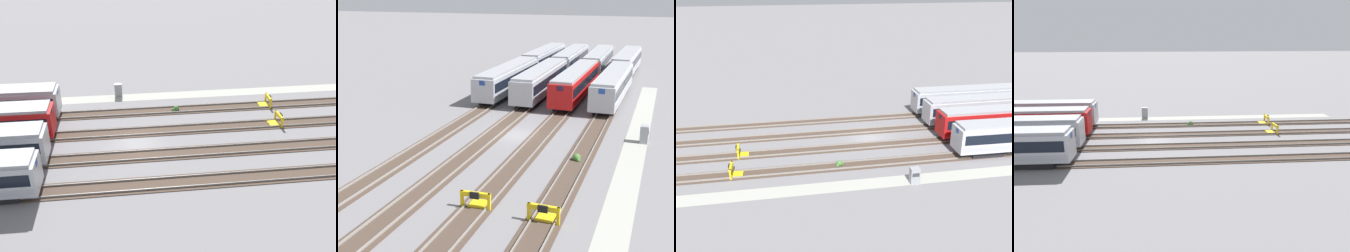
# 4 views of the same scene
# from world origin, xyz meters

# --- Properties ---
(ground_plane) EXTENTS (400.00, 400.00, 0.00)m
(ground_plane) POSITION_xyz_m (0.00, 0.00, 0.00)
(ground_plane) COLOR slate
(service_walkway) EXTENTS (54.00, 2.00, 0.01)m
(service_walkway) POSITION_xyz_m (0.00, -10.77, 0.00)
(service_walkway) COLOR #9E9E93
(service_walkway) RESTS_ON ground
(rail_track_nearest) EXTENTS (90.00, 2.23, 0.21)m
(rail_track_nearest) POSITION_xyz_m (0.00, -6.73, 0.04)
(rail_track_nearest) COLOR #47382D
(rail_track_nearest) RESTS_ON ground
(rail_track_near_inner) EXTENTS (90.00, 2.24, 0.21)m
(rail_track_near_inner) POSITION_xyz_m (0.00, -2.24, 0.04)
(rail_track_near_inner) COLOR #47382D
(rail_track_near_inner) RESTS_ON ground
(rail_track_middle) EXTENTS (90.00, 2.24, 0.21)m
(rail_track_middle) POSITION_xyz_m (0.00, 2.24, 0.04)
(rail_track_middle) COLOR #47382D
(rail_track_middle) RESTS_ON ground
(rail_track_far_inner) EXTENTS (90.00, 2.23, 0.21)m
(rail_track_far_inner) POSITION_xyz_m (0.00, 6.73, 0.04)
(rail_track_far_inner) COLOR #47382D
(rail_track_far_inner) RESTS_ON ground
(subway_car_front_row_leftmost) EXTENTS (18.02, 2.98, 3.70)m
(subway_car_front_row_leftmost) POSITION_xyz_m (35.77, 2.26, 2.04)
(subway_car_front_row_leftmost) COLOR #ADAFB7
(subway_car_front_row_leftmost) RESTS_ON ground
(subway_car_front_row_left_inner) EXTENTS (18.05, 3.16, 3.70)m
(subway_car_front_row_left_inner) POSITION_xyz_m (35.71, -2.26, 2.04)
(subway_car_front_row_left_inner) COLOR #ADAFB7
(subway_car_front_row_left_inner) RESTS_ON ground
(subway_car_front_row_centre) EXTENTS (18.05, 3.16, 3.70)m
(subway_car_front_row_centre) POSITION_xyz_m (17.01, -6.78, 2.04)
(subway_car_front_row_centre) COLOR #ADAFB7
(subway_car_front_row_centre) RESTS_ON ground
(subway_car_front_row_right_inner) EXTENTS (18.03, 3.06, 3.70)m
(subway_car_front_row_right_inner) POSITION_xyz_m (35.98, 6.76, 2.04)
(subway_car_front_row_right_inner) COLOR #ADAFB7
(subway_car_front_row_right_inner) RESTS_ON ground
(subway_car_front_row_rightmost) EXTENTS (18.06, 3.24, 3.70)m
(subway_car_front_row_rightmost) POSITION_xyz_m (35.78, -6.69, 2.04)
(subway_car_front_row_rightmost) COLOR #ADAFB7
(subway_car_front_row_rightmost) RESTS_ON ground
(subway_car_back_row_leftmost) EXTENTS (18.03, 3.03, 3.70)m
(subway_car_back_row_leftmost) POSITION_xyz_m (17.01, 6.67, 2.04)
(subway_car_back_row_leftmost) COLOR #ADAFB7
(subway_car_back_row_leftmost) RESTS_ON ground
(subway_car_back_row_centre) EXTENTS (18.01, 2.90, 3.70)m
(subway_car_back_row_centre) POSITION_xyz_m (17.01, 2.24, 2.04)
(subway_car_back_row_centre) COLOR #ADAFB7
(subway_car_back_row_centre) RESTS_ON ground
(subway_car_back_row_rightmost) EXTENTS (18.02, 2.96, 3.70)m
(subway_car_back_row_rightmost) POSITION_xyz_m (17.01, -2.23, 2.04)
(subway_car_back_row_rightmost) COLOR #B71414
(subway_car_back_row_rightmost) RESTS_ON ground
(bumper_stop_nearest_track) EXTENTS (1.36, 2.01, 1.22)m
(bumper_stop_nearest_track) POSITION_xyz_m (-15.61, -6.74, 0.51)
(bumper_stop_nearest_track) COLOR gold
(bumper_stop_nearest_track) RESTS_ON ground
(bumper_stop_near_inner_track) EXTENTS (1.37, 2.01, 1.22)m
(bumper_stop_near_inner_track) POSITION_xyz_m (-15.22, -2.24, 0.51)
(bumper_stop_near_inner_track) COLOR gold
(bumper_stop_near_inner_track) RESTS_ON ground
(electrical_cabinet) EXTENTS (0.90, 0.73, 1.60)m
(electrical_cabinet) POSITION_xyz_m (1.60, -11.42, 0.80)
(electrical_cabinet) COLOR gray
(electrical_cabinet) RESTS_ON ground
(weed_clump) EXTENTS (0.92, 0.70, 0.64)m
(weed_clump) POSITION_xyz_m (-4.87, -6.60, 0.24)
(weed_clump) COLOR #427033
(weed_clump) RESTS_ON ground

